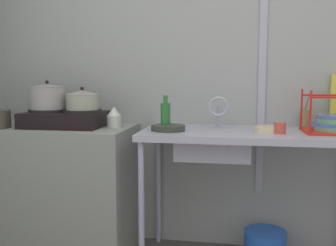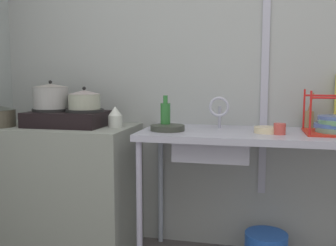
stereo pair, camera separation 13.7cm
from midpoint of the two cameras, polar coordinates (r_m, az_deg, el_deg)
The scene contains 17 objects.
wall_back at distance 2.75m, azimuth 9.82°, elevation 9.97°, with size 4.43×0.10×2.73m, color #9A9E9C.
wall_metal_strip at distance 2.70m, azimuth 12.58°, elevation 12.86°, with size 0.05×0.01×2.18m, color #A7A7B9.
counter_concrete at distance 2.81m, azimuth -17.47°, elevation -9.44°, with size 1.03×0.60×0.88m, color gray.
counter_sink at distance 2.42m, azimuth 10.63°, elevation -2.86°, with size 1.36×0.60×0.88m.
stove at distance 2.68m, azimuth -16.47°, elevation 0.66°, with size 0.52×0.38×0.12m.
pot_on_left_burner at distance 2.73m, azimuth -18.91°, elevation 3.77°, with size 0.24×0.24×0.19m.
pot_on_right_burner at distance 2.62m, azimuth -14.12°, elevation 3.37°, with size 0.22×0.22×0.15m.
percolator at distance 2.57m, azimuth -9.56°, elevation 0.83°, with size 0.10×0.10×0.14m.
sink_basin at distance 2.39m, azimuth 5.10°, elevation -3.26°, with size 0.46×0.29×0.17m, color #A7A7B9.
faucet at distance 2.49m, azimuth 5.99°, elevation 2.21°, with size 0.13×0.08×0.21m.
frying_pan at distance 2.39m, azimuth -1.61°, elevation -0.74°, with size 0.21×0.21×0.03m, color #33372E.
dish_rack at distance 2.47m, azimuth 22.01°, elevation -0.18°, with size 0.34×0.32×0.26m.
cup_by_rack at distance 2.34m, azimuth 14.75°, elevation -0.73°, with size 0.07×0.07×0.07m, color #C6473E.
small_bowl_on_drainboard at distance 2.39m, azimuth 12.93°, elevation -0.90°, with size 0.15×0.15×0.04m, color beige.
bottle_by_sink at distance 2.44m, azimuth -1.98°, elevation 1.15°, with size 0.06×0.06×0.22m.
utensil_jar at distance 2.69m, azimuth 18.44°, elevation 0.67°, with size 0.06×0.06×0.23m.
bucket_on_floor at distance 2.70m, azimuth 12.80°, elevation -17.50°, with size 0.27×0.27×0.21m, color blue.
Camera 1 is at (-0.06, -0.93, 1.20)m, focal length 40.89 mm.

